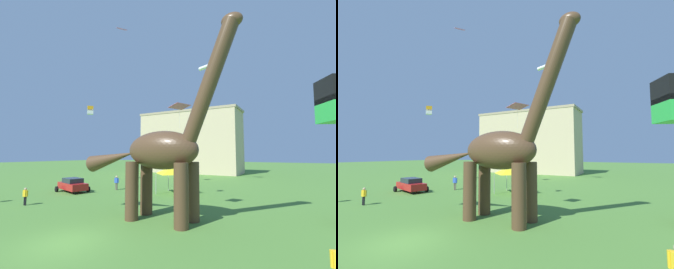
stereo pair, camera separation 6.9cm
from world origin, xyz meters
TOP-DOWN VIEW (x-y plane):
  - ground_plane at (0.00, 0.00)m, footprint 240.00×240.00m
  - dinosaur_sculpture at (2.06, 5.44)m, footprint 11.98×2.54m
  - parked_sedan_left at (-12.45, 10.00)m, footprint 4.52×2.80m
  - person_strolling_adult at (-10.11, 3.56)m, footprint 0.55×0.24m
  - person_far_spectator at (-9.11, 13.56)m, footprint 0.62×0.28m
  - festival_canopy_tent at (-2.08, 14.77)m, footprint 3.15×3.15m
  - kite_far_left at (-2.07, 6.04)m, footprint 0.95×1.02m
  - kite_high_left at (2.49, 7.33)m, footprint 1.48×1.69m
  - kite_mid_left at (-1.16, 23.05)m, footprint 1.93×1.87m
  - kite_drifting at (-17.95, 17.06)m, footprint 1.23×1.23m
  - kite_high_right at (-4.91, 24.94)m, footprint 0.86×0.86m
  - background_building_block at (-11.86, 41.36)m, footprint 23.18×8.22m

SIDE VIEW (x-z plane):
  - ground_plane at x=0.00m, z-range 0.00..0.00m
  - parked_sedan_left at x=-12.45m, z-range 0.03..1.58m
  - person_strolling_adult at x=-10.11m, z-range 0.15..1.61m
  - person_far_spectator at x=-9.11m, z-range 0.18..1.84m
  - festival_canopy_tent at x=-2.08m, z-range 1.04..4.04m
  - dinosaur_sculpture at x=2.06m, z-range -1.73..10.79m
  - kite_high_right at x=-4.91m, z-range 4.66..5.53m
  - background_building_block at x=-11.86m, z-range 0.01..14.05m
  - kite_high_left at x=2.49m, z-range 6.89..8.63m
  - kite_drifting at x=-17.95m, z-range 10.44..11.68m
  - kite_far_left at x=-2.07m, z-range 14.24..14.50m
  - kite_mid_left at x=-1.16m, z-range 16.42..16.97m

